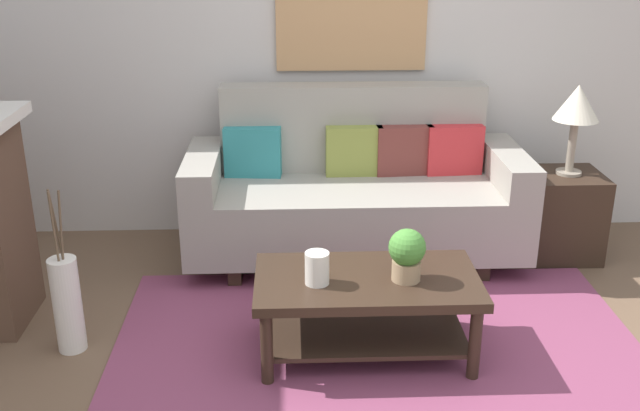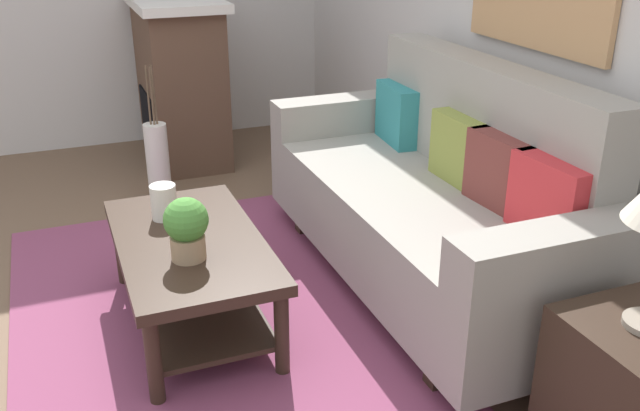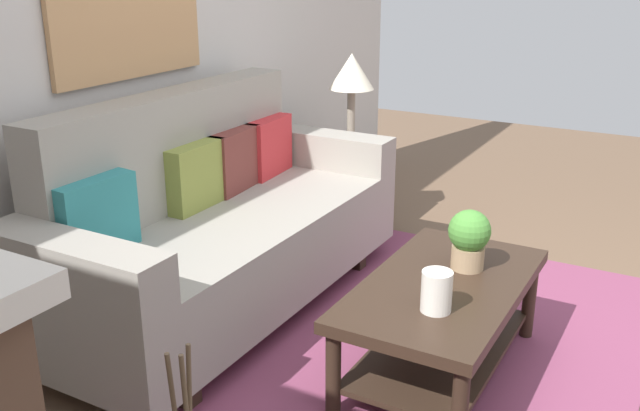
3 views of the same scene
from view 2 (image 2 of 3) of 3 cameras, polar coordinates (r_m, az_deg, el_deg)
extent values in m
plane|color=brown|center=(3.16, -17.85, -11.42)|extent=(9.76, 9.76, 0.00)
cube|color=silver|center=(3.44, 18.67, 15.69)|extent=(5.76, 0.10, 2.70)
cube|color=#843D5B|center=(3.19, -8.83, -9.85)|extent=(2.72, 1.69, 0.01)
cube|color=gray|center=(3.40, 8.27, -1.56)|extent=(1.70, 0.84, 0.40)
cube|color=gray|center=(3.40, 13.48, 6.67)|extent=(1.70, 0.20, 0.56)
cube|color=gray|center=(4.16, 1.94, 4.85)|extent=(0.20, 0.84, 0.60)
cube|color=gray|center=(2.68, 18.44, -7.58)|extent=(0.20, 0.84, 0.60)
cube|color=#332319|center=(4.12, 2.97, -0.73)|extent=(0.08, 0.74, 0.12)
cube|color=#332319|center=(2.99, 15.14, -11.74)|extent=(0.08, 0.74, 0.12)
cube|color=teal|center=(3.90, 6.35, 7.45)|extent=(0.37, 0.15, 0.32)
cube|color=olive|center=(3.37, 11.44, 4.52)|extent=(0.36, 0.12, 0.32)
cube|color=brown|center=(3.12, 14.59, 2.68)|extent=(0.37, 0.15, 0.32)
cube|color=red|center=(2.88, 18.27, 0.51)|extent=(0.37, 0.15, 0.32)
cube|color=#332319|center=(3.05, -10.67, -3.07)|extent=(1.10, 0.60, 0.05)
cube|color=#332319|center=(3.18, -10.29, -7.66)|extent=(0.98, 0.50, 0.02)
cylinder|color=#332319|center=(3.55, -15.97, -3.48)|extent=(0.06, 0.06, 0.38)
cylinder|color=#332319|center=(2.71, -13.46, -12.32)|extent=(0.06, 0.06, 0.38)
cylinder|color=#332319|center=(3.62, -8.13, -2.25)|extent=(0.06, 0.06, 0.38)
cylinder|color=#332319|center=(2.79, -3.15, -10.42)|extent=(0.06, 0.06, 0.38)
cylinder|color=white|center=(3.22, -12.68, 0.29)|extent=(0.12, 0.12, 0.16)
cylinder|color=tan|center=(2.85, -10.75, -3.38)|extent=(0.14, 0.14, 0.10)
sphere|color=#498C37|center=(2.79, -10.93, -1.15)|extent=(0.18, 0.18, 0.18)
cube|color=#332319|center=(2.53, 24.23, -14.31)|extent=(0.44, 0.44, 0.56)
cube|color=brown|center=(5.18, -11.33, 9.66)|extent=(0.90, 0.50, 1.10)
cube|color=black|center=(5.20, -13.88, 6.64)|extent=(0.52, 0.02, 0.44)
cube|color=silver|center=(5.07, -11.86, 16.02)|extent=(1.02, 0.58, 0.06)
cylinder|color=white|center=(4.49, -13.14, 3.41)|extent=(0.14, 0.14, 0.51)
cylinder|color=brown|center=(4.35, -13.62, 8.69)|extent=(0.03, 0.01, 0.36)
cylinder|color=brown|center=(4.38, -13.45, 8.81)|extent=(0.04, 0.01, 0.36)
cylinder|color=brown|center=(4.37, -13.91, 8.75)|extent=(0.02, 0.02, 0.36)
camera|label=1|loc=(4.15, -67.31, 14.12)|focal=41.59mm
camera|label=3|loc=(5.27, -27.73, 20.52)|focal=40.02mm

